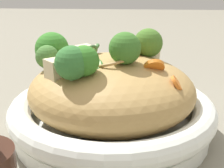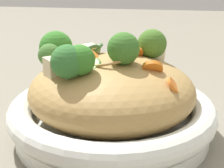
{
  "view_description": "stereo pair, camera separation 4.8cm",
  "coord_description": "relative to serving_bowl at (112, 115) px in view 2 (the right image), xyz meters",
  "views": [
    {
      "loc": [
        -0.03,
        0.46,
        0.24
      ],
      "look_at": [
        0.0,
        0.0,
        0.08
      ],
      "focal_mm": 53.64,
      "sensor_mm": 36.0,
      "label": 1
    },
    {
      "loc": [
        -0.07,
        0.45,
        0.24
      ],
      "look_at": [
        0.0,
        0.0,
        0.08
      ],
      "focal_mm": 53.64,
      "sensor_mm": 36.0,
      "label": 2
    }
  ],
  "objects": [
    {
      "name": "ground_plane",
      "position": [
        0.0,
        0.0,
        -0.03
      ],
      "size": [
        3.0,
        3.0,
        0.0
      ],
      "primitive_type": "plane",
      "color": "gray"
    },
    {
      "name": "serving_bowl",
      "position": [
        0.0,
        0.0,
        0.0
      ],
      "size": [
        0.31,
        0.31,
        0.06
      ],
      "color": "white",
      "rests_on": "ground_plane"
    },
    {
      "name": "noodle_heap",
      "position": [
        -0.0,
        0.0,
        0.04
      ],
      "size": [
        0.24,
        0.24,
        0.11
      ],
      "color": "tan",
      "rests_on": "serving_bowl"
    },
    {
      "name": "broccoli_florets",
      "position": [
        0.03,
        0.0,
        0.1
      ],
      "size": [
        0.21,
        0.18,
        0.07
      ],
      "color": "#9DB675",
      "rests_on": "serving_bowl"
    },
    {
      "name": "carrot_coins",
      "position": [
        -0.02,
        0.01,
        0.08
      ],
      "size": [
        0.15,
        0.11,
        0.04
      ],
      "color": "orange",
      "rests_on": "serving_bowl"
    },
    {
      "name": "zucchini_slices",
      "position": [
        0.02,
        -0.02,
        0.08
      ],
      "size": [
        0.12,
        0.14,
        0.04
      ],
      "color": "beige",
      "rests_on": "serving_bowl"
    },
    {
      "name": "chicken_chunks",
      "position": [
        0.02,
        -0.03,
        0.08
      ],
      "size": [
        0.16,
        0.16,
        0.03
      ],
      "color": "beige",
      "rests_on": "serving_bowl"
    }
  ]
}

